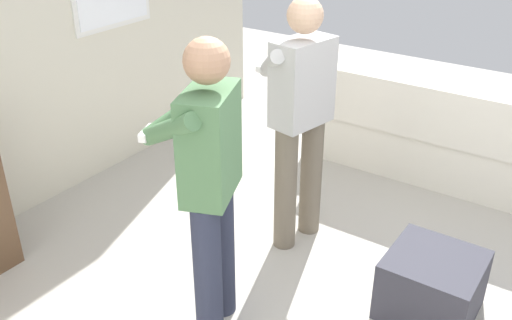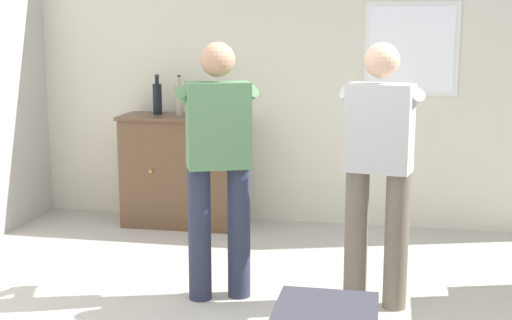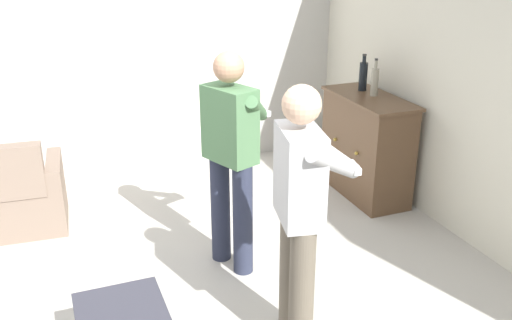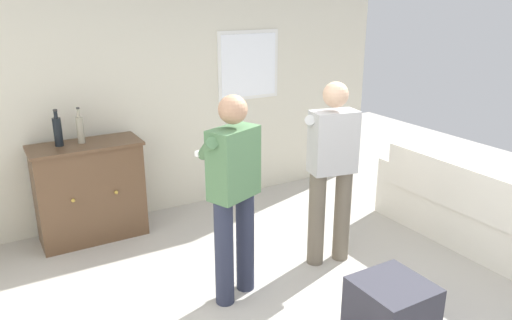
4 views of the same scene
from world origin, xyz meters
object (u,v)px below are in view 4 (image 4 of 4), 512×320
Objects in this scene: bottle_wine_green at (80,129)px; bottle_liquor_amber at (58,131)px; couch at (476,215)px; person_standing_left at (233,189)px; person_standing_right at (331,165)px; sideboard_cabinet at (90,191)px; ottoman at (392,306)px.

bottle_liquor_amber is at bearing 179.99° from bottle_wine_green.
person_standing_left reaches higher than couch.
person_standing_left and person_standing_right have the same top height.
ottoman is at bearing -59.26° from sideboard_cabinet.
bottle_wine_green reaches higher than couch.
bottle_wine_green is 1.87m from person_standing_left.
ottoman is (1.57, -2.66, -0.95)m from bottle_wine_green.
sideboard_cabinet is 2.41m from person_standing_right.
person_standing_left is at bearing -59.86° from bottle_liquor_amber.
bottle_wine_green reaches higher than sideboard_cabinet.
ottoman is 1.46m from person_standing_left.
person_standing_right is at bearing -39.00° from bottle_liquor_amber.
bottle_wine_green is 0.99× the size of bottle_liquor_amber.
ottoman is (1.78, -2.66, -0.95)m from bottle_liquor_amber.
bottle_wine_green is 0.21× the size of person_standing_left.
person_standing_left is (0.76, -1.64, 0.44)m from sideboard_cabinet.
couch is 1.60m from person_standing_right.
sideboard_cabinet is 1.86m from person_standing_left.
couch is 2.14× the size of sideboard_cabinet.
sideboard_cabinet is 0.63× the size of person_standing_right.
person_standing_left is at bearing -176.13° from person_standing_right.
bottle_liquor_amber reaches higher than sideboard_cabinet.
person_standing_left is at bearing 169.36° from couch.
ottoman is 0.31× the size of person_standing_left.
person_standing_right is at bearing -41.48° from sideboard_cabinet.
couch is 3.81m from sideboard_cabinet.
person_standing_left is at bearing -65.18° from sideboard_cabinet.
ottoman is 1.30m from person_standing_right.
bottle_liquor_amber is 1.96m from person_standing_left.
bottle_wine_green is at bearing 146.12° from couch.
person_standing_right is at bearing -42.07° from bottle_wine_green.
ottoman is at bearing -101.98° from person_standing_right.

